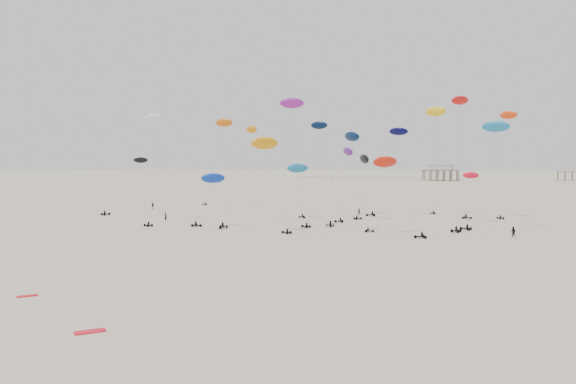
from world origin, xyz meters
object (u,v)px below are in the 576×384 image
at_px(rig_9, 325,153).
at_px(rig_4, 356,175).
at_px(pavilion_small, 565,175).
at_px(spectator_0, 166,221).
at_px(pavilion_main, 440,174).

bearing_deg(rig_9, rig_4, -105.94).
bearing_deg(rig_9, pavilion_small, -26.34).
height_order(pavilion_small, rig_9, rig_9).
distance_m(pavilion_small, rig_9, 277.44).
xyz_separation_m(rig_4, rig_9, (-6.72, 0.27, 4.59)).
height_order(rig_9, spectator_0, rig_9).
xyz_separation_m(pavilion_small, spectator_0, (-90.38, -284.94, -3.49)).
distance_m(pavilion_main, spectator_0, 255.79).
xyz_separation_m(pavilion_main, rig_4, (15.96, -240.76, 5.21)).
bearing_deg(rig_9, pavilion_main, -11.48).
height_order(pavilion_main, spectator_0, pavilion_main).
relative_size(pavilion_main, rig_9, 1.01).
bearing_deg(spectator_0, pavilion_small, -87.41).
xyz_separation_m(pavilion_main, pavilion_small, (70.00, 30.00, -0.74)).
height_order(pavilion_main, rig_4, rig_4).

